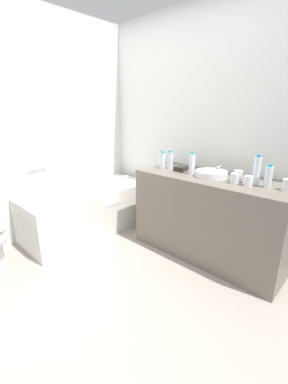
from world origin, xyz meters
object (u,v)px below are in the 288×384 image
(water_bottle_3, at_px, (162,160))
(drinking_glass_3, at_px, (238,176))
(water_bottle_2, at_px, (268,177))
(amenity_basket, at_px, (181,168))
(bathtub, at_px, (89,208))
(drinking_glass_2, at_px, (287,185))
(sink_faucet, at_px, (220,170))
(water_bottle_0, at_px, (170,160))
(drinking_glass_1, at_px, (248,181))
(water_bottle_4, at_px, (257,171))
(sink_basin, at_px, (211,174))
(water_bottle_1, at_px, (192,164))
(drinking_glass_0, at_px, (235,178))

(water_bottle_3, relative_size, drinking_glass_3, 1.94)
(water_bottle_2, distance_m, amenity_basket, 0.88)
(bathtub, xyz_separation_m, drinking_glass_2, (0.53, -2.01, 0.59))
(sink_faucet, height_order, water_bottle_0, water_bottle_0)
(sink_faucet, distance_m, drinking_glass_3, 0.30)
(water_bottle_2, relative_size, drinking_glass_1, 2.28)
(water_bottle_4, relative_size, drinking_glass_1, 3.02)
(water_bottle_2, height_order, drinking_glass_2, water_bottle_2)
(sink_basin, bearing_deg, water_bottle_4, -88.04)
(drinking_glass_3, bearing_deg, amenity_basket, 91.34)
(sink_basin, distance_m, drinking_glass_1, 0.38)
(drinking_glass_1, xyz_separation_m, drinking_glass_2, (0.08, -0.28, 0.00))
(sink_basin, bearing_deg, drinking_glass_3, -84.88)
(drinking_glass_2, bearing_deg, sink_basin, 91.08)
(water_bottle_1, height_order, drinking_glass_3, water_bottle_1)
(drinking_glass_1, relative_size, drinking_glass_3, 0.88)
(sink_basin, distance_m, drinking_glass_2, 0.66)
(sink_faucet, bearing_deg, drinking_glass_2, -104.38)
(drinking_glass_3, bearing_deg, bathtub, 108.60)
(water_bottle_4, distance_m, amenity_basket, 0.78)
(water_bottle_3, height_order, drinking_glass_1, water_bottle_3)
(water_bottle_0, bearing_deg, bathtub, 122.99)
(water_bottle_0, xyz_separation_m, drinking_glass_2, (-0.01, -1.18, -0.05))
(drinking_glass_1, bearing_deg, water_bottle_4, -22.03)
(bathtub, distance_m, water_bottle_0, 1.17)
(water_bottle_1, xyz_separation_m, water_bottle_4, (0.05, -0.62, 0.02))
(sink_basin, bearing_deg, drinking_glass_1, -99.64)
(water_bottle_2, bearing_deg, drinking_glass_1, 114.78)
(bathtub, relative_size, water_bottle_0, 7.99)
(bathtub, bearing_deg, drinking_glass_0, -74.40)
(drinking_glass_1, height_order, drinking_glass_3, drinking_glass_3)
(water_bottle_1, distance_m, drinking_glass_2, 0.87)
(sink_basin, distance_m, water_bottle_3, 0.59)
(water_bottle_1, xyz_separation_m, amenity_basket, (0.04, 0.16, -0.08))
(sink_basin, relative_size, drinking_glass_0, 3.42)
(water_bottle_4, bearing_deg, sink_faucet, 67.84)
(sink_faucet, relative_size, water_bottle_0, 0.76)
(bathtub, bearing_deg, drinking_glass_2, -75.25)
(water_bottle_3, relative_size, drinking_glass_1, 2.21)
(water_bottle_1, bearing_deg, bathtub, 112.83)
(sink_basin, relative_size, water_bottle_3, 1.60)
(bathtub, height_order, drinking_glass_0, bathtub)
(water_bottle_2, relative_size, drinking_glass_0, 2.21)
(sink_faucet, xyz_separation_m, water_bottle_1, (-0.22, 0.20, 0.07))
(drinking_glass_0, distance_m, amenity_basket, 0.63)
(water_bottle_4, height_order, drinking_glass_3, water_bottle_4)
(water_bottle_0, xyz_separation_m, drinking_glass_1, (-0.08, -0.90, -0.05))
(sink_faucet, distance_m, amenity_basket, 0.40)
(drinking_glass_1, bearing_deg, water_bottle_1, 87.09)
(sink_basin, bearing_deg, bathtub, 110.94)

